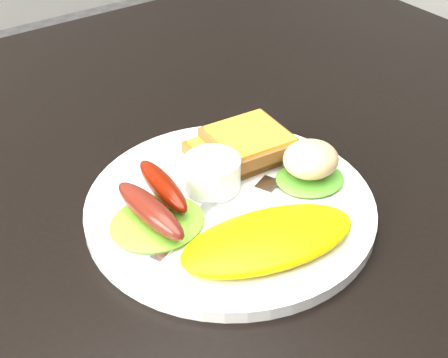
% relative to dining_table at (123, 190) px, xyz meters
% --- Properties ---
extents(dining_table, '(1.20, 0.80, 0.04)m').
position_rel_dining_table_xyz_m(dining_table, '(0.00, 0.00, 0.00)').
color(dining_table, black).
rests_on(dining_table, ground).
extents(plate, '(0.27, 0.27, 0.01)m').
position_rel_dining_table_xyz_m(plate, '(0.06, -0.11, 0.03)').
color(plate, white).
rests_on(plate, dining_table).
extents(lettuce_left, '(0.09, 0.08, 0.01)m').
position_rel_dining_table_xyz_m(lettuce_left, '(-0.02, -0.10, 0.04)').
color(lettuce_left, '#40901F').
rests_on(lettuce_left, plate).
extents(lettuce_right, '(0.08, 0.08, 0.01)m').
position_rel_dining_table_xyz_m(lettuce_right, '(0.14, -0.13, 0.04)').
color(lettuce_right, '#39921D').
rests_on(lettuce_right, plate).
extents(omelette, '(0.17, 0.11, 0.02)m').
position_rel_dining_table_xyz_m(omelette, '(0.05, -0.18, 0.04)').
color(omelette, '#D8B208').
rests_on(omelette, plate).
extents(sausage_a, '(0.03, 0.10, 0.02)m').
position_rel_dining_table_xyz_m(sausage_a, '(-0.02, -0.10, 0.05)').
color(sausage_a, '#5E1E16').
rests_on(sausage_a, lettuce_left).
extents(sausage_b, '(0.03, 0.09, 0.02)m').
position_rel_dining_table_xyz_m(sausage_b, '(0.00, -0.08, 0.05)').
color(sausage_b, '#671404').
rests_on(sausage_b, lettuce_left).
extents(ramekin, '(0.07, 0.07, 0.03)m').
position_rel_dining_table_xyz_m(ramekin, '(0.05, -0.08, 0.05)').
color(ramekin, white).
rests_on(ramekin, plate).
extents(toast_a, '(0.08, 0.08, 0.01)m').
position_rel_dining_table_xyz_m(toast_a, '(0.10, -0.06, 0.04)').
color(toast_a, brown).
rests_on(toast_a, plate).
extents(toast_b, '(0.08, 0.08, 0.01)m').
position_rel_dining_table_xyz_m(toast_b, '(0.12, -0.06, 0.05)').
color(toast_b, brown).
rests_on(toast_b, toast_a).
extents(potato_salad, '(0.07, 0.07, 0.03)m').
position_rel_dining_table_xyz_m(potato_salad, '(0.14, -0.13, 0.06)').
color(potato_salad, beige).
rests_on(potato_salad, lettuce_right).
extents(fork, '(0.13, 0.06, 0.00)m').
position_rel_dining_table_xyz_m(fork, '(0.02, -0.11, 0.03)').
color(fork, '#ADAFB7').
rests_on(fork, plate).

